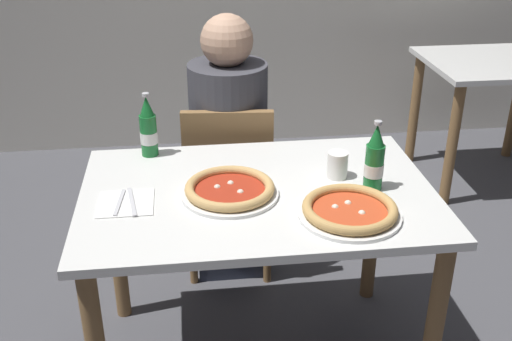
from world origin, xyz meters
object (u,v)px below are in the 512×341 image
pizza_marinara_far (350,210)px  beer_bottle_center (374,161)px  chair_behind_table (229,180)px  dining_table_main (258,219)px  paper_cup (337,165)px  napkin_with_cutlery (126,203)px  dining_table_background (493,87)px  beer_bottle_left (148,129)px  pizza_margherita_near (230,190)px  diner_seated (229,154)px

pizza_marinara_far → beer_bottle_center: (0.13, 0.17, 0.08)m
chair_behind_table → beer_bottle_center: beer_bottle_center is taller
dining_table_main → beer_bottle_center: 0.45m
paper_cup → napkin_with_cutlery: bearing=-171.8°
dining_table_background → dining_table_main: bearing=-138.2°
paper_cup → beer_bottle_left: bearing=157.7°
chair_behind_table → paper_cup: 0.72m
pizza_margherita_near → diner_seated: bearing=85.7°
dining_table_background → beer_bottle_center: bearing=-129.3°
diner_seated → pizza_marinara_far: size_ratio=3.69×
napkin_with_cutlery → paper_cup: 0.74m
dining_table_main → pizza_marinara_far: 0.36m
chair_behind_table → pizza_margherita_near: 0.70m
paper_cup → pizza_marinara_far: bearing=-95.5°
chair_behind_table → pizza_margherita_near: size_ratio=2.59×
dining_table_main → pizza_margherita_near: bearing=-166.2°
chair_behind_table → diner_seated: 0.11m
beer_bottle_center → dining_table_background: bearing=50.7°
dining_table_background → pizza_margherita_near: (-1.66, -1.42, 0.18)m
dining_table_main → pizza_margherita_near: size_ratio=3.66×
diner_seated → paper_cup: size_ratio=12.73×
dining_table_background → beer_bottle_left: size_ratio=3.24×
beer_bottle_left → dining_table_main: bearing=-42.1°
dining_table_main → dining_table_background: 2.09m
dining_table_background → napkin_with_cutlery: (-2.00, -1.44, 0.16)m
chair_behind_table → paper_cup: bearing=127.7°
chair_behind_table → dining_table_background: (1.61, 0.79, 0.11)m
dining_table_background → paper_cup: (-1.27, -1.33, 0.21)m
napkin_with_cutlery → dining_table_main: bearing=5.2°
chair_behind_table → beer_bottle_center: bearing=130.0°
dining_table_main → napkin_with_cutlery: (-0.44, -0.04, 0.12)m
beer_bottle_left → napkin_with_cutlery: bearing=-100.1°
diner_seated → pizza_margherita_near: 0.71m
dining_table_main → diner_seated: diner_seated is taller
beer_bottle_left → napkin_with_cutlery: 0.40m
diner_seated → pizza_marinara_far: bearing=-70.3°
diner_seated → beer_bottle_left: size_ratio=4.89×
dining_table_main → paper_cup: (0.29, 0.06, 0.16)m
diner_seated → beer_bottle_left: 0.53m
chair_behind_table → paper_cup: chair_behind_table is taller
diner_seated → pizza_marinara_far: diner_seated is taller
pizza_margherita_near → beer_bottle_left: size_ratio=1.33×
chair_behind_table → beer_bottle_left: 0.56m
pizza_margherita_near → pizza_marinara_far: (0.36, -0.18, 0.00)m
pizza_margherita_near → dining_table_main: bearing=13.8°
diner_seated → napkin_with_cutlery: diner_seated is taller
dining_table_background → napkin_with_cutlery: 2.47m
diner_seated → dining_table_main: bearing=-86.0°
pizza_marinara_far → paper_cup: size_ratio=3.45×
diner_seated → napkin_with_cutlery: 0.82m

